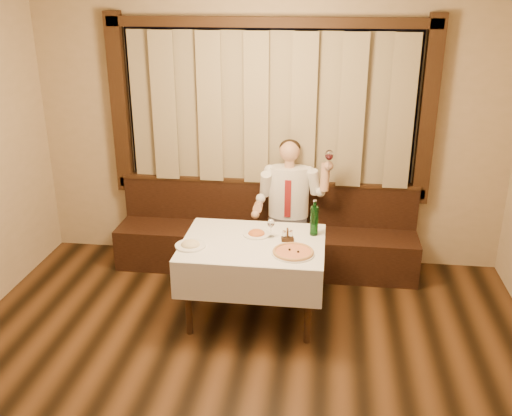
# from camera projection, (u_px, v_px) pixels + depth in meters

# --- Properties ---
(room) EXTENTS (5.01, 6.01, 2.81)m
(room) POSITION_uv_depth(u_px,v_px,m) (239.00, 190.00, 4.13)
(room) COLOR black
(room) RESTS_ON ground
(banquette) EXTENTS (3.20, 0.61, 0.94)m
(banquette) POSITION_uv_depth(u_px,v_px,m) (266.00, 240.00, 6.18)
(banquette) COLOR black
(banquette) RESTS_ON ground
(dining_table) EXTENTS (1.27, 0.97, 0.76)m
(dining_table) POSITION_uv_depth(u_px,v_px,m) (253.00, 252.00, 5.11)
(dining_table) COLOR black
(dining_table) RESTS_ON ground
(pizza) EXTENTS (0.37, 0.37, 0.04)m
(pizza) POSITION_uv_depth(u_px,v_px,m) (293.00, 252.00, 4.84)
(pizza) COLOR white
(pizza) RESTS_ON dining_table
(pasta_red) EXTENTS (0.25, 0.25, 0.08)m
(pasta_red) POSITION_uv_depth(u_px,v_px,m) (256.00, 232.00, 5.20)
(pasta_red) COLOR white
(pasta_red) RESTS_ON dining_table
(pasta_cream) EXTENTS (0.27, 0.27, 0.09)m
(pasta_cream) POSITION_uv_depth(u_px,v_px,m) (190.00, 243.00, 4.97)
(pasta_cream) COLOR white
(pasta_cream) RESTS_ON dining_table
(green_bottle) EXTENTS (0.07, 0.07, 0.34)m
(green_bottle) POSITION_uv_depth(u_px,v_px,m) (314.00, 220.00, 5.16)
(green_bottle) COLOR #0F4614
(green_bottle) RESTS_ON dining_table
(table_wine_glass) EXTENTS (0.07, 0.07, 0.18)m
(table_wine_glass) POSITION_uv_depth(u_px,v_px,m) (271.00, 224.00, 5.12)
(table_wine_glass) COLOR white
(table_wine_glass) RESTS_ON dining_table
(cruet_caddy) EXTENTS (0.12, 0.07, 0.12)m
(cruet_caddy) POSITION_uv_depth(u_px,v_px,m) (287.00, 237.00, 5.07)
(cruet_caddy) COLOR black
(cruet_caddy) RESTS_ON dining_table
(seated_man) EXTENTS (0.79, 0.59, 1.43)m
(seated_man) POSITION_uv_depth(u_px,v_px,m) (289.00, 199.00, 5.88)
(seated_man) COLOR black
(seated_man) RESTS_ON ground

